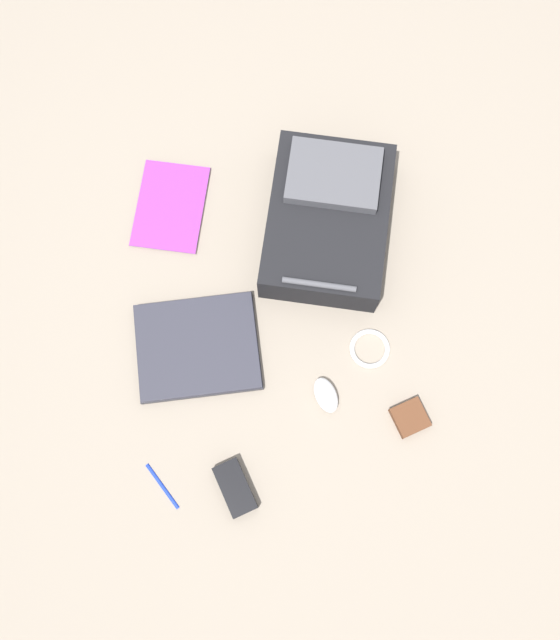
% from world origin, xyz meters
% --- Properties ---
extents(ground_plane, '(3.49, 3.49, 0.00)m').
position_xyz_m(ground_plane, '(0.00, 0.00, 0.00)').
color(ground_plane, gray).
extents(backpack, '(0.42, 0.51, 0.16)m').
position_xyz_m(backpack, '(-0.13, -0.22, 0.07)').
color(backpack, black).
rests_on(backpack, ground_plane).
extents(laptop, '(0.34, 0.28, 0.03)m').
position_xyz_m(laptop, '(0.26, 0.09, 0.02)').
color(laptop, '#24242C').
rests_on(laptop, ground_plane).
extents(book_manual, '(0.25, 0.30, 0.01)m').
position_xyz_m(book_manual, '(0.31, -0.33, 0.01)').
color(book_manual, silver).
rests_on(book_manual, ground_plane).
extents(computer_mouse, '(0.08, 0.11, 0.04)m').
position_xyz_m(computer_mouse, '(-0.08, 0.26, 0.02)').
color(computer_mouse, silver).
rests_on(computer_mouse, ground_plane).
extents(cable_coil, '(0.11, 0.11, 0.01)m').
position_xyz_m(cable_coil, '(-0.21, 0.14, 0.01)').
color(cable_coil, silver).
rests_on(cable_coil, ground_plane).
extents(power_brick, '(0.11, 0.15, 0.04)m').
position_xyz_m(power_brick, '(0.18, 0.48, 0.02)').
color(power_brick, black).
rests_on(power_brick, ground_plane).
extents(pen_black, '(0.08, 0.12, 0.01)m').
position_xyz_m(pen_black, '(0.37, 0.45, 0.00)').
color(pen_black, '#1933B2').
rests_on(pen_black, ground_plane).
extents(earbud_pouch, '(0.11, 0.11, 0.03)m').
position_xyz_m(earbud_pouch, '(-0.29, 0.34, 0.01)').
color(earbud_pouch, '#59331E').
rests_on(earbud_pouch, ground_plane).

